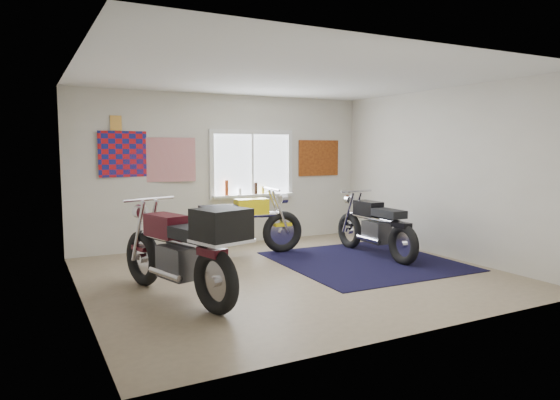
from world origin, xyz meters
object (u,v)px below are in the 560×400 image
yellow_triumph (240,227)px  navy_rug (364,261)px  black_chrome_bike (375,228)px  maroon_tourer (184,250)px

yellow_triumph → navy_rug: bearing=-34.5°
navy_rug → yellow_triumph: (-1.55, 1.26, 0.48)m
navy_rug → black_chrome_bike: black_chrome_bike is taller
maroon_tourer → yellow_triumph: bearing=-54.3°
maroon_tourer → black_chrome_bike: bearing=-91.4°
maroon_tourer → navy_rug: bearing=-94.0°
navy_rug → yellow_triumph: yellow_triumph is taller
yellow_triumph → maroon_tourer: maroon_tourer is taller
yellow_triumph → black_chrome_bike: (1.94, -1.01, -0.03)m
black_chrome_bike → maroon_tourer: size_ratio=0.91×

